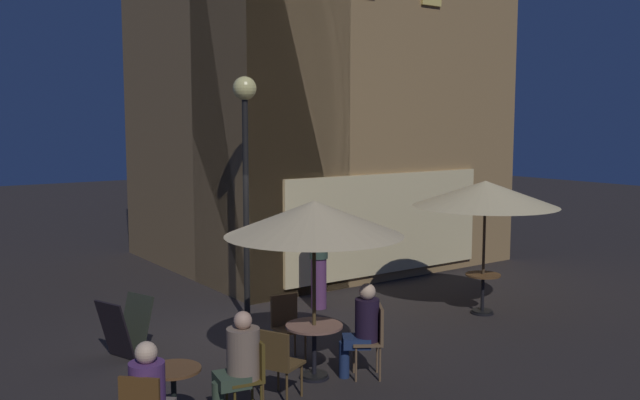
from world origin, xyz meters
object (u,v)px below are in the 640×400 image
(cafe_table_2, at_px, (174,390))
(cafe_chair_4, at_px, (251,371))
(patron_seated_0, at_px, (363,325))
(patron_seated_2, at_px, (239,359))
(cafe_table_0, at_px, (314,339))
(cafe_chair_1, at_px, (287,321))
(patio_umbrella_1, at_px, (485,194))
(cafe_table_1, at_px, (483,287))
(street_lamp_near_corner, at_px, (245,137))
(patron_seated_1, at_px, (149,392))
(cafe_chair_2, at_px, (278,359))
(patron_standing_3, at_px, (319,261))
(cafe_chair_0, at_px, (374,335))
(patio_umbrella_0, at_px, (314,219))
(menu_sandwich_board, at_px, (125,327))

(cafe_table_2, bearing_deg, cafe_chair_4, -10.68)
(patron_seated_0, distance_m, patron_seated_2, 1.97)
(cafe_table_0, xyz_separation_m, cafe_chair_1, (0.10, 0.82, 0.02))
(cafe_table_0, bearing_deg, patio_umbrella_1, 10.81)
(cafe_table_1, xyz_separation_m, patron_seated_0, (-3.64, -1.15, 0.25))
(patron_seated_0, bearing_deg, street_lamp_near_corner, -57.01)
(patron_seated_1, bearing_deg, cafe_chair_2, -29.69)
(cafe_chair_1, relative_size, patron_standing_3, 0.54)
(cafe_chair_0, xyz_separation_m, patron_standing_3, (1.36, 3.19, 0.29))
(patio_umbrella_1, bearing_deg, patron_seated_1, -166.08)
(patron_seated_1, bearing_deg, cafe_table_0, -26.67)
(patio_umbrella_0, xyz_separation_m, cafe_chair_1, (0.10, 0.82, -1.57))
(cafe_chair_4, distance_m, patron_seated_2, 0.21)
(patron_seated_2, bearing_deg, cafe_chair_0, -165.45)
(menu_sandwich_board, distance_m, cafe_chair_0, 3.60)
(patio_umbrella_0, height_order, patron_seated_0, patio_umbrella_0)
(patron_seated_2, bearing_deg, cafe_table_0, -147.46)
(patio_umbrella_1, xyz_separation_m, patron_seated_0, (-3.64, -1.15, -1.41))
(cafe_table_1, xyz_separation_m, patron_standing_3, (-2.16, 1.96, 0.40))
(cafe_chair_1, bearing_deg, cafe_chair_2, -29.87)
(cafe_chair_4, bearing_deg, cafe_chair_0, -164.49)
(cafe_table_1, height_order, patio_umbrella_1, patio_umbrella_1)
(patio_umbrella_1, xyz_separation_m, patron_seated_1, (-6.79, -1.68, -1.42))
(cafe_table_2, bearing_deg, patio_umbrella_0, 11.34)
(cafe_chair_1, distance_m, patron_seated_1, 3.20)
(cafe_chair_1, xyz_separation_m, patron_seated_0, (0.44, -1.17, 0.16))
(street_lamp_near_corner, relative_size, cafe_chair_2, 4.62)
(cafe_table_1, distance_m, cafe_chair_4, 5.65)
(cafe_table_2, distance_m, cafe_chair_4, 0.88)
(cafe_table_0, xyz_separation_m, patron_seated_2, (-1.42, -0.57, 0.18))
(cafe_chair_0, distance_m, patron_standing_3, 3.48)
(patio_umbrella_0, relative_size, patron_seated_2, 1.87)
(street_lamp_near_corner, distance_m, cafe_table_2, 4.97)
(street_lamp_near_corner, relative_size, patron_seated_2, 3.26)
(cafe_table_2, height_order, patron_seated_2, patron_seated_2)
(menu_sandwich_board, height_order, patio_umbrella_0, patio_umbrella_0)
(cafe_chair_0, bearing_deg, cafe_table_0, -0.00)
(cafe_table_1, relative_size, patio_umbrella_0, 0.30)
(cafe_chair_0, distance_m, cafe_chair_2, 1.45)
(menu_sandwich_board, relative_size, patio_umbrella_1, 0.34)
(cafe_table_2, bearing_deg, cafe_table_1, 10.99)
(cafe_table_1, bearing_deg, patron_seated_1, -166.08)
(cafe_chair_0, height_order, patron_seated_2, patron_seated_2)
(patron_seated_0, bearing_deg, cafe_chair_1, -36.19)
(menu_sandwich_board, height_order, cafe_table_1, menu_sandwich_board)
(cafe_table_2, bearing_deg, cafe_chair_1, 29.03)
(cafe_chair_4, bearing_deg, patron_standing_3, -124.03)
(street_lamp_near_corner, bearing_deg, cafe_table_0, -101.22)
(patron_seated_0, bearing_deg, cafe_table_0, -0.00)
(street_lamp_near_corner, height_order, cafe_chair_2, street_lamp_near_corner)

